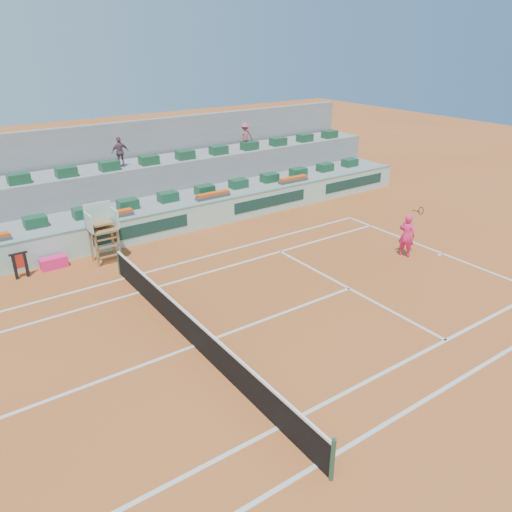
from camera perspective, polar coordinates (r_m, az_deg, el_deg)
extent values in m
plane|color=#A34C1F|center=(15.18, -7.09, -10.18)|extent=(90.00, 90.00, 0.00)
cube|color=gray|center=(24.00, -19.46, 3.43)|extent=(36.00, 4.00, 1.20)
cube|color=gray|center=(25.26, -20.74, 5.93)|extent=(36.00, 2.40, 2.60)
cube|color=gray|center=(26.53, -21.97, 8.60)|extent=(36.00, 0.40, 4.40)
cube|color=#FF2171|center=(21.27, -22.12, -0.69)|extent=(1.01, 0.45, 0.45)
imported|color=#6F4A57|center=(25.20, -15.27, 11.38)|extent=(0.85, 0.37, 1.44)
imported|color=#A45259|center=(28.32, -1.27, 13.54)|extent=(0.99, 0.64, 1.46)
cube|color=silver|center=(22.48, 20.56, 0.26)|extent=(0.12, 10.97, 0.01)
cube|color=silver|center=(11.70, 6.93, -22.67)|extent=(23.77, 0.12, 0.01)
cube|color=silver|center=(19.59, -14.77, -2.48)|extent=(23.77, 0.12, 0.01)
cube|color=silver|center=(12.44, 2.52, -19.02)|extent=(23.77, 0.12, 0.01)
cube|color=silver|center=(18.43, -13.21, -4.06)|extent=(23.77, 0.12, 0.01)
cube|color=silver|center=(18.53, 10.60, -3.66)|extent=(0.12, 8.23, 0.01)
cube|color=silver|center=(15.18, -7.09, -10.17)|extent=(12.80, 0.12, 0.01)
cube|color=silver|center=(22.36, 20.33, 0.17)|extent=(0.30, 0.12, 0.01)
cube|color=black|center=(14.93, -7.18, -8.72)|extent=(0.03, 11.87, 0.92)
cube|color=white|center=(14.67, -7.27, -7.09)|extent=(0.06, 11.87, 0.07)
cylinder|color=#204B33|center=(11.09, 8.73, -22.04)|extent=(0.10, 0.10, 1.10)
cylinder|color=#204B33|center=(19.75, -15.41, -0.58)|extent=(0.10, 0.10, 1.10)
cube|color=#A7D2C1|center=(22.00, -17.79, 1.83)|extent=(36.00, 0.30, 1.20)
cube|color=gray|center=(21.78, -18.00, 3.36)|extent=(36.00, 0.34, 0.06)
cube|color=#13362E|center=(22.44, -12.86, 2.97)|extent=(4.40, 0.02, 0.56)
cube|color=#13362E|center=(25.68, 1.68, 6.26)|extent=(4.40, 0.02, 0.56)
cube|color=#13362E|center=(29.51, 11.18, 8.19)|extent=(4.40, 0.02, 0.56)
cube|color=olive|center=(20.56, -17.71, 0.51)|extent=(0.08, 0.08, 1.35)
cube|color=olive|center=(20.81, -15.38, 1.08)|extent=(0.08, 0.08, 1.35)
cube|color=olive|center=(21.19, -18.31, 1.12)|extent=(0.08, 0.08, 1.35)
cube|color=olive|center=(21.43, -16.04, 1.68)|extent=(0.08, 0.08, 1.35)
cube|color=olive|center=(20.74, -17.09, 2.92)|extent=(1.10, 0.90, 0.08)
cube|color=#A7D2C1|center=(20.91, -17.60, 4.52)|extent=(1.10, 0.08, 1.00)
cube|color=#A7D2C1|center=(20.48, -18.58, 3.54)|extent=(0.06, 0.90, 0.80)
cube|color=#A7D2C1|center=(20.76, -15.87, 4.16)|extent=(0.06, 0.90, 0.80)
cube|color=olive|center=(20.74, -17.26, 3.62)|extent=(0.80, 0.60, 0.08)
cube|color=olive|center=(20.81, -16.43, -0.03)|extent=(0.90, 0.08, 0.06)
cube|color=olive|center=(20.65, -16.56, 0.99)|extent=(0.90, 0.08, 0.06)
cube|color=olive|center=(20.52, -16.68, 1.89)|extent=(0.90, 0.08, 0.06)
cube|color=#194B2D|center=(22.50, -23.91, 3.61)|extent=(0.90, 0.60, 0.44)
cube|color=#194B2D|center=(22.91, -19.08, 4.72)|extent=(0.90, 0.60, 0.44)
cube|color=#194B2D|center=(23.48, -14.44, 5.75)|extent=(0.90, 0.60, 0.44)
cube|color=#194B2D|center=(24.20, -10.03, 6.69)|extent=(0.90, 0.60, 0.44)
cube|color=#194B2D|center=(25.07, -5.89, 7.54)|extent=(0.90, 0.60, 0.44)
cube|color=#194B2D|center=(26.05, -2.02, 8.29)|extent=(0.90, 0.60, 0.44)
cube|color=#194B2D|center=(27.15, 1.56, 8.95)|extent=(0.90, 0.60, 0.44)
cube|color=#194B2D|center=(28.35, 4.85, 9.52)|extent=(0.90, 0.60, 0.44)
cube|color=#194B2D|center=(29.64, 7.89, 10.02)|extent=(0.90, 0.60, 0.44)
cube|color=#194B2D|center=(31.00, 10.67, 10.46)|extent=(0.90, 0.60, 0.44)
cube|color=#194B2D|center=(23.92, -25.49, 8.01)|extent=(0.90, 0.60, 0.44)
cube|color=#194B2D|center=(24.30, -20.88, 8.99)|extent=(0.90, 0.60, 0.44)
cube|color=#194B2D|center=(24.84, -16.41, 9.89)|extent=(0.90, 0.60, 0.44)
cube|color=#194B2D|center=(25.53, -12.14, 10.69)|extent=(0.90, 0.60, 0.44)
cube|color=#194B2D|center=(26.35, -8.10, 11.39)|extent=(0.90, 0.60, 0.44)
cube|color=#194B2D|center=(27.29, -4.30, 11.99)|extent=(0.90, 0.60, 0.44)
cube|color=#194B2D|center=(28.34, -0.75, 12.51)|extent=(0.90, 0.60, 0.44)
cube|color=#194B2D|center=(29.49, 2.55, 12.94)|extent=(0.90, 0.60, 0.44)
cube|color=#194B2D|center=(30.73, 5.59, 13.31)|extent=(0.90, 0.60, 0.44)
cube|color=#194B2D|center=(32.04, 8.41, 13.61)|extent=(0.90, 0.60, 0.44)
cube|color=#4C4C4C|center=(22.50, -16.01, 4.40)|extent=(1.80, 0.36, 0.16)
cube|color=#DE4D12|center=(22.45, -16.05, 4.73)|extent=(1.70, 0.32, 0.12)
cube|color=#4C4C4C|center=(24.44, -4.94, 6.80)|extent=(1.80, 0.36, 0.16)
cube|color=#DE4D12|center=(24.40, -4.95, 7.11)|extent=(1.70, 0.32, 0.12)
cube|color=#4C4C4C|center=(27.18, 4.28, 8.60)|extent=(1.80, 0.36, 0.16)
cube|color=#DE4D12|center=(27.14, 4.29, 8.88)|extent=(1.70, 0.32, 0.12)
cube|color=black|center=(20.77, -25.85, -1.14)|extent=(0.11, 0.11, 1.00)
cube|color=black|center=(20.81, -24.78, -0.88)|extent=(0.11, 0.11, 1.00)
cube|color=black|center=(20.60, -25.56, 0.25)|extent=(0.65, 0.09, 0.06)
cube|color=red|center=(20.70, -25.40, -0.52)|extent=(0.48, 0.04, 0.56)
imported|color=#FF2171|center=(21.45, 16.83, 2.27)|extent=(0.63, 0.77, 1.81)
cylinder|color=black|center=(20.90, 17.83, 4.92)|extent=(0.03, 0.35, 0.09)
torus|color=black|center=(20.75, 18.33, 4.93)|extent=(0.31, 0.08, 0.31)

